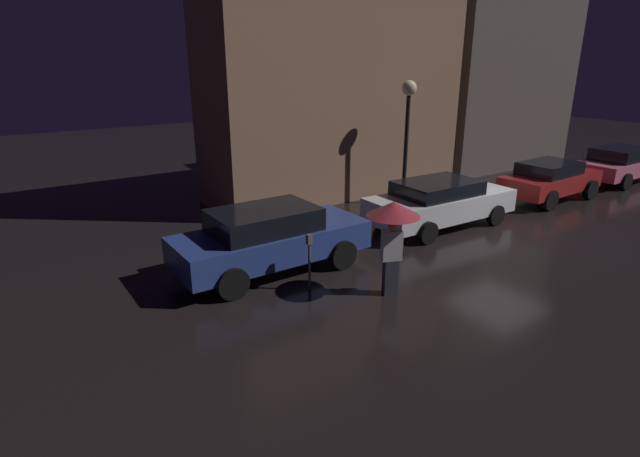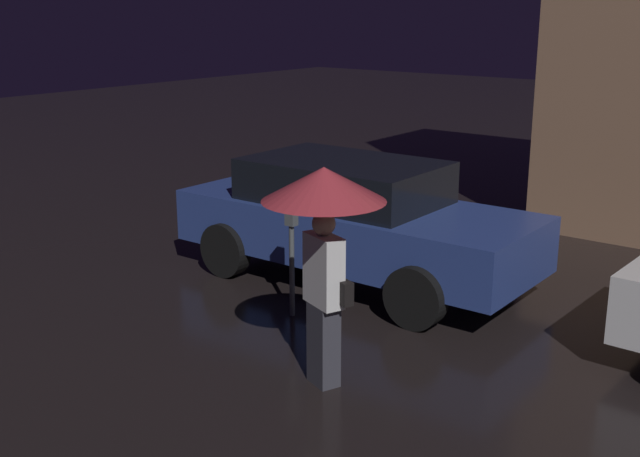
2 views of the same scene
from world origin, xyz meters
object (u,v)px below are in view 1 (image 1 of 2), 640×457
Objects in this scene: parked_car_red at (550,179)px; parked_car_white at (440,202)px; parked_car_blue at (270,238)px; pedestrian_with_umbrella at (393,220)px; parking_meter at (309,256)px; street_lamp_near at (408,112)px; parked_car_pink at (622,163)px.

parked_car_white is at bearing 176.69° from parked_car_red.
parked_car_blue is 3.11m from pedestrian_with_umbrella.
parking_meter is (-11.10, -1.40, 0.06)m from parked_car_red.
pedestrian_with_umbrella is at bearing -135.22° from street_lamp_near.
pedestrian_with_umbrella reaches higher than parked_car_white.
parked_car_pink is 2.20× the size of pedestrian_with_umbrella.
parking_meter is 7.85m from street_lamp_near.
parked_car_blue is 3.61× the size of parking_meter.
street_lamp_near reaches higher than pedestrian_with_umbrella.
parking_meter is at bearing -163.45° from parked_car_white.
parked_car_white is 1.03× the size of parked_car_pink.
parked_car_blue is at bearing 177.86° from parked_car_red.
parked_car_white is 5.85m from parking_meter.
pedestrian_with_umbrella is 1.96m from parking_meter.
parked_car_red is 3.16× the size of parking_meter.
parking_meter is 0.31× the size of street_lamp_near.
parked_car_blue is 11.29m from parked_car_red.
parked_car_white is 5.46m from parked_car_red.
parked_car_white is at bearing 15.15° from parking_meter.
parked_car_white is 1.15× the size of parked_car_red.
parking_meter is at bearing -174.76° from parked_car_red.
pedestrian_with_umbrella is at bearing -170.26° from parked_car_pink.
parked_car_pink is at bearing -0.55° from parked_car_blue.
parked_car_blue reaches higher than parking_meter.
street_lamp_near is at bearing 165.72° from parked_car_pink.
street_lamp_near is at bearing 20.01° from parked_car_blue.
parked_car_pink is (5.07, 0.02, -0.00)m from parked_car_red.
parked_car_white reaches higher than parking_meter.
parked_car_white is (5.83, 0.09, -0.07)m from parked_car_blue.
parked_car_pink is 1.10× the size of street_lamp_near.
parked_car_pink is (10.53, -0.11, -0.02)m from parked_car_white.
parked_car_red is 1.97× the size of pedestrian_with_umbrella.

